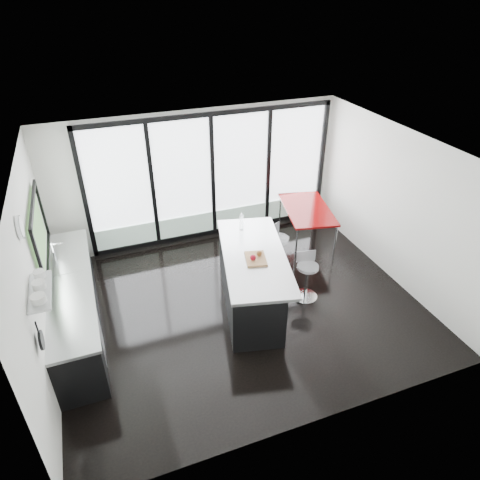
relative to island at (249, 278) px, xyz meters
name	(u,v)px	position (x,y,z in m)	size (l,w,h in m)	color
floor	(241,305)	(-0.17, -0.05, -0.51)	(6.00, 5.00, 0.00)	black
ceiling	(241,153)	(-0.17, -0.05, 2.29)	(6.00, 5.00, 0.00)	white
wall_back	(211,182)	(0.10, 2.42, 0.76)	(6.00, 0.09, 2.80)	silver
wall_front	(319,346)	(-0.17, -2.55, 0.89)	(6.00, 0.00, 2.80)	silver
wall_left	(37,257)	(-3.15, 0.22, 1.05)	(0.26, 5.00, 2.80)	silver
wall_right	(397,207)	(2.83, -0.05, 0.89)	(0.00, 5.00, 2.80)	silver
counter_cabinets	(75,306)	(-2.85, 0.35, -0.04)	(0.69, 3.24, 1.36)	black
island	(249,278)	(0.00, 0.00, 0.00)	(1.57, 2.63, 1.30)	black
bar_stool_near	(306,282)	(0.99, -0.25, -0.16)	(0.44, 0.44, 0.69)	silver
bar_stool_far	(278,254)	(0.88, 0.71, -0.15)	(0.46, 0.46, 0.73)	silver
red_table	(306,226)	(1.85, 1.40, -0.09)	(0.89, 1.56, 0.84)	maroon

